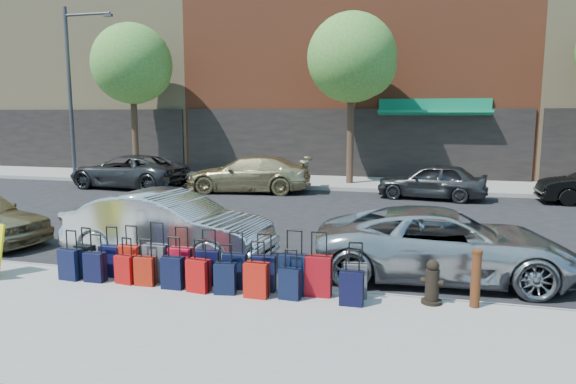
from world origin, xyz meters
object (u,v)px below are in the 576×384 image
(streetlight, at_px, (73,82))
(car_near_2, at_px, (444,244))
(tree_center, at_px, (355,60))
(fire_hydrant, at_px, (432,283))
(bollard, at_px, (476,278))
(car_near_1, at_px, (169,226))
(car_far_2, at_px, (432,181))
(car_far_0, at_px, (128,171))
(suitcase_front_5, at_px, (208,267))
(tree_left, at_px, (135,66))
(car_far_1, at_px, (249,174))

(streetlight, distance_m, car_near_2, 20.86)
(tree_center, bearing_deg, fire_hydrant, -77.53)
(bollard, relative_size, car_near_1, 0.20)
(car_near_1, xyz_separation_m, car_far_2, (5.59, 9.90, -0.07))
(streetlight, relative_size, car_near_1, 1.77)
(fire_hydrant, xyz_separation_m, car_near_1, (-5.44, 1.66, 0.26))
(tree_center, relative_size, car_near_1, 1.61)
(car_far_0, bearing_deg, suitcase_front_5, 43.46)
(tree_left, bearing_deg, bollard, -44.86)
(car_far_2, bearing_deg, tree_center, -121.31)
(suitcase_front_5, height_order, fire_hydrant, suitcase_front_5)
(tree_left, distance_m, tree_center, 10.50)
(tree_left, bearing_deg, car_far_1, -22.57)
(tree_center, bearing_deg, car_near_1, -100.34)
(car_far_1, bearing_deg, car_far_0, -95.23)
(tree_left, xyz_separation_m, suitcase_front_5, (9.84, -14.25, -4.95))
(car_far_0, bearing_deg, car_far_2, 97.44)
(suitcase_front_5, bearing_deg, streetlight, 128.52)
(tree_left, height_order, streetlight, streetlight)
(streetlight, bearing_deg, tree_left, 13.39)
(car_far_2, bearing_deg, car_far_1, -81.63)
(streetlight, distance_m, fire_hydrant, 21.81)
(streetlight, relative_size, fire_hydrant, 11.14)
(suitcase_front_5, relative_size, fire_hydrant, 1.37)
(bollard, height_order, car_near_1, car_near_1)
(tree_left, distance_m, streetlight, 3.11)
(tree_center, distance_m, car_far_2, 6.36)
(car_near_2, distance_m, car_far_0, 15.78)
(car_near_2, bearing_deg, car_far_2, -2.72)
(car_near_2, bearing_deg, tree_left, 45.03)
(car_far_0, bearing_deg, streetlight, -112.09)
(tree_left, distance_m, car_far_0, 5.68)
(streetlight, height_order, fire_hydrant, streetlight)
(car_far_0, bearing_deg, car_near_2, 59.54)
(tree_left, xyz_separation_m, car_far_0, (1.23, -2.94, -4.70))
(fire_hydrant, height_order, car_near_2, car_near_2)
(suitcase_front_5, relative_size, car_far_2, 0.25)
(streetlight, relative_size, car_far_2, 2.02)
(tree_center, height_order, streetlight, streetlight)
(tree_left, distance_m, car_far_1, 8.56)
(car_near_1, height_order, car_far_2, car_near_1)
(tree_center, xyz_separation_m, bollard, (3.79, -14.22, -4.79))
(tree_left, height_order, car_near_1, tree_left)
(suitcase_front_5, distance_m, car_far_2, 12.24)
(tree_left, bearing_deg, car_far_2, -10.95)
(streetlight, bearing_deg, bollard, -38.12)
(tree_center, xyz_separation_m, car_near_1, (-2.29, -12.57, -4.67))
(car_near_1, distance_m, car_near_2, 5.69)
(tree_left, distance_m, car_near_1, 15.72)
(fire_hydrant, distance_m, car_near_1, 5.69)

